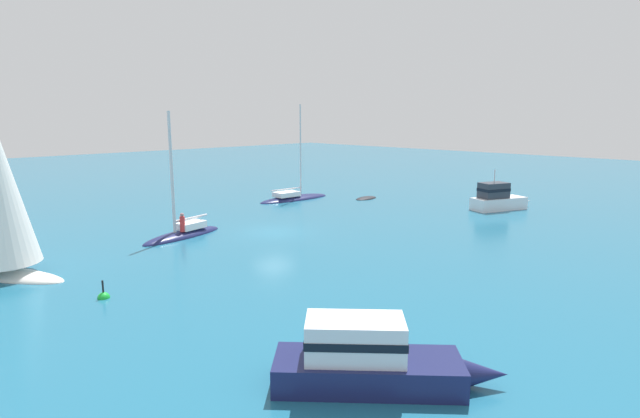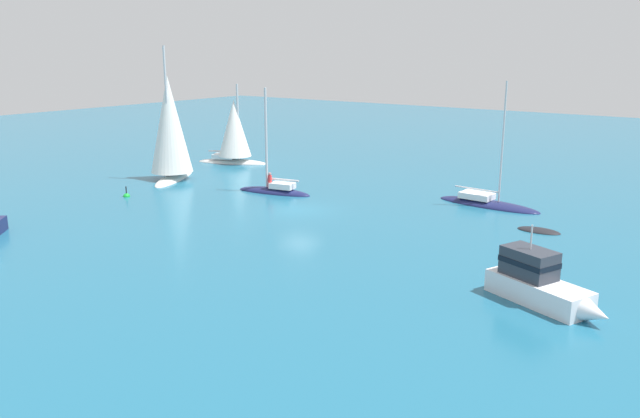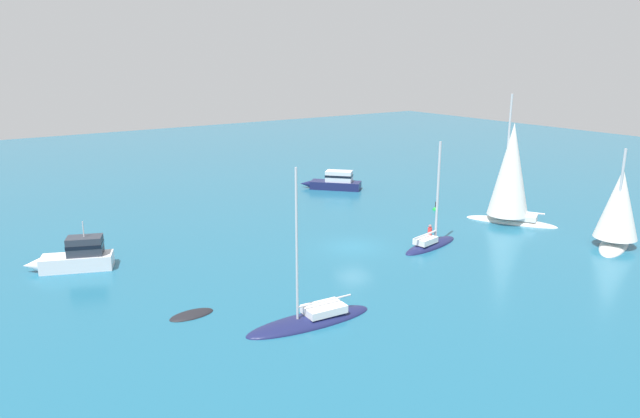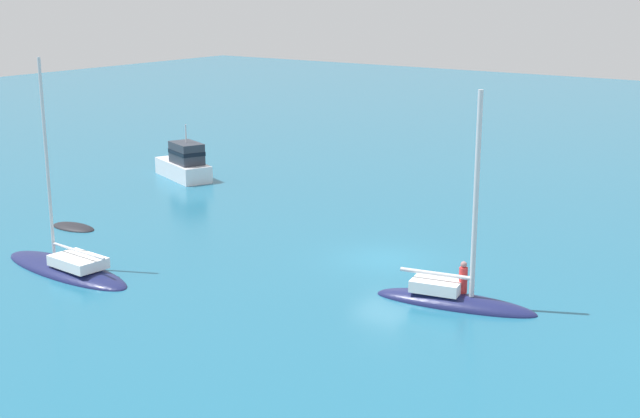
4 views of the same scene
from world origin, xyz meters
The scene contains 9 objects.
ground_plane centered at (0.00, 0.00, 0.00)m, with size 160.00×160.00×0.00m, color #1E607F.
ketch centered at (4.94, -3.19, 0.21)m, with size 6.30×2.71×8.41m.
skiff centered at (-15.01, -4.46, 0.00)m, with size 2.65×1.31×0.40m.
yacht centered at (16.67, -11.11, 2.80)m, with size 7.20×4.42×7.99m.
sailboat centered at (-9.89, -8.99, 0.11)m, with size 7.74×2.61×9.12m.
sailboat_1 centered at (15.36, -2.13, 4.19)m, with size 5.32×7.68×11.45m.
launch centered at (-18.59, 6.90, 0.90)m, with size 5.85×3.43×3.38m.
cabin_cruiser centered at (10.50, 16.99, 0.83)m, with size 5.55×5.85×2.04m.
channel_buoy centered at (13.12, 4.39, 0.01)m, with size 0.52×0.52×1.04m.
Camera 3 is at (-26.35, -33.84, 14.31)m, focal length 33.08 mm.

